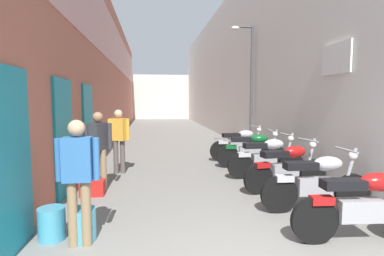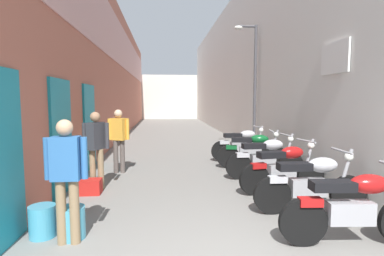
# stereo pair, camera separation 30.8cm
# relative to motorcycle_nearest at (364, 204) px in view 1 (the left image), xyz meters

# --- Properties ---
(ground_plane) EXTENTS (41.97, 41.97, 0.00)m
(ground_plane) POSITION_rel_motorcycle_nearest_xyz_m (-1.68, 10.09, -0.50)
(ground_plane) COLOR slate
(building_left) EXTENTS (0.45, 25.97, 6.08)m
(building_left) POSITION_rel_motorcycle_nearest_xyz_m (-4.48, 12.03, 2.57)
(building_left) COLOR #B76651
(building_left) RESTS_ON ground
(building_right) EXTENTS (0.45, 25.97, 6.58)m
(building_right) POSITION_rel_motorcycle_nearest_xyz_m (1.14, 12.09, 2.79)
(building_right) COLOR silver
(building_right) RESTS_ON ground
(building_far_end) EXTENTS (8.23, 2.00, 4.15)m
(building_far_end) POSITION_rel_motorcycle_nearest_xyz_m (-1.68, 26.08, 1.57)
(building_far_end) COLOR beige
(building_far_end) RESTS_ON ground
(motorcycle_nearest) EXTENTS (1.85, 0.58, 1.04)m
(motorcycle_nearest) POSITION_rel_motorcycle_nearest_xyz_m (0.00, 0.00, 0.00)
(motorcycle_nearest) COLOR black
(motorcycle_nearest) RESTS_ON ground
(motorcycle_second) EXTENTS (1.85, 0.58, 1.04)m
(motorcycle_second) POSITION_rel_motorcycle_nearest_xyz_m (0.00, 1.08, 0.00)
(motorcycle_second) COLOR black
(motorcycle_second) RESTS_ON ground
(motorcycle_third) EXTENTS (1.84, 0.58, 1.04)m
(motorcycle_third) POSITION_rel_motorcycle_nearest_xyz_m (-0.00, 2.16, 0.00)
(motorcycle_third) COLOR black
(motorcycle_third) RESTS_ON ground
(motorcycle_fourth) EXTENTS (1.85, 0.58, 1.04)m
(motorcycle_fourth) POSITION_rel_motorcycle_nearest_xyz_m (0.00, 3.22, 0.00)
(motorcycle_fourth) COLOR black
(motorcycle_fourth) RESTS_ON ground
(motorcycle_fifth) EXTENTS (1.84, 0.58, 1.04)m
(motorcycle_fifth) POSITION_rel_motorcycle_nearest_xyz_m (-0.00, 4.21, 0.00)
(motorcycle_fifth) COLOR black
(motorcycle_fifth) RESTS_ON ground
(motorcycle_sixth) EXTENTS (1.85, 0.58, 1.04)m
(motorcycle_sixth) POSITION_rel_motorcycle_nearest_xyz_m (-0.00, 5.28, 0.00)
(motorcycle_sixth) COLOR black
(motorcycle_sixth) RESTS_ON ground
(pedestrian_by_doorway) EXTENTS (0.52, 0.20, 1.57)m
(pedestrian_by_doorway) POSITION_rel_motorcycle_nearest_xyz_m (-3.54, 0.39, 0.42)
(pedestrian_by_doorway) COLOR #8C7251
(pedestrian_by_doorway) RESTS_ON ground
(pedestrian_mid_alley) EXTENTS (0.52, 0.39, 1.57)m
(pedestrian_mid_alley) POSITION_rel_motorcycle_nearest_xyz_m (-3.68, 2.72, 0.42)
(pedestrian_mid_alley) COLOR #8C7251
(pedestrian_mid_alley) RESTS_ON ground
(pedestrian_further_down) EXTENTS (0.52, 0.33, 1.57)m
(pedestrian_further_down) POSITION_rel_motorcycle_nearest_xyz_m (-3.43, 4.09, 0.42)
(pedestrian_further_down) COLOR #564C47
(pedestrian_further_down) RESTS_ON ground
(water_jug_near_door) EXTENTS (0.34, 0.34, 0.42)m
(water_jug_near_door) POSITION_rel_motorcycle_nearest_xyz_m (-3.94, 0.62, -0.29)
(water_jug_near_door) COLOR #4299B7
(water_jug_near_door) RESTS_ON ground
(water_jug_beside_first) EXTENTS (0.34, 0.34, 0.42)m
(water_jug_beside_first) POSITION_rel_motorcycle_nearest_xyz_m (-3.54, 0.54, -0.29)
(water_jug_beside_first) COLOR #4299B7
(water_jug_beside_first) RESTS_ON ground
(plastic_crate) EXTENTS (0.44, 0.32, 0.28)m
(plastic_crate) POSITION_rel_motorcycle_nearest_xyz_m (-3.76, 2.43, -0.36)
(plastic_crate) COLOR red
(plastic_crate) RESTS_ON ground
(street_lamp) EXTENTS (0.79, 0.18, 4.29)m
(street_lamp) POSITION_rel_motorcycle_nearest_xyz_m (0.69, 6.64, 2.04)
(street_lamp) COLOR #47474C
(street_lamp) RESTS_ON ground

